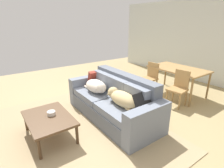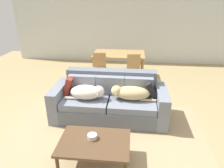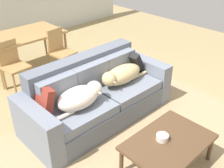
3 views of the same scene
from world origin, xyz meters
The scene contains 12 objects.
ground_plane centered at (0.00, 0.00, 0.00)m, with size 10.00×10.00×0.00m, color tan.
area_rug centered at (-0.05, -0.72, 0.01)m, with size 3.62×2.78×0.01m, color tan.
couch centered at (-0.05, 0.13, 0.35)m, with size 2.29×0.96×0.92m.
dog_on_left_cushion centered at (-0.46, -0.05, 0.62)m, with size 0.78×0.38×0.29m.
dog_on_right_cushion centered at (0.36, 0.01, 0.61)m, with size 0.88×0.34×0.28m.
throw_pillow_by_left_arm centered at (-0.88, 0.19, 0.65)m, with size 0.10×0.39×0.39m, color maroon.
throw_pillow_by_right_arm centered at (0.79, 0.18, 0.64)m, with size 0.10×0.38×0.38m, color black.
coffee_table centered at (-0.12, -1.24, 0.36)m, with size 1.04×0.71×0.41m.
bowl_on_coffee_table centered at (-0.16, -1.17, 0.44)m, with size 0.14×0.14×0.07m, color silver.
dining_table centered at (-0.02, 2.30, 0.70)m, with size 1.49×0.92×0.76m.
dining_chair_near_left centered at (-0.53, 1.77, 0.49)m, with size 0.43×0.43×0.88m.
dining_chair_near_right centered at (0.43, 1.74, 0.48)m, with size 0.45×0.45×0.88m.
Camera 3 is at (-2.25, -2.51, 2.55)m, focal length 43.76 mm.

